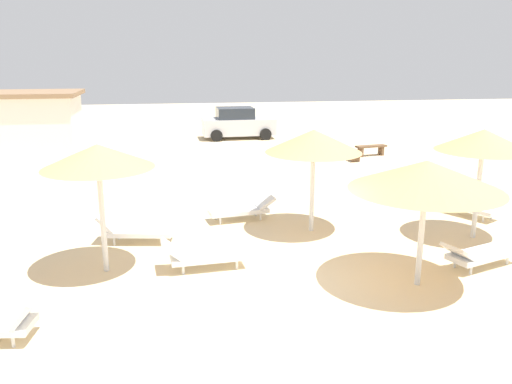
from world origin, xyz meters
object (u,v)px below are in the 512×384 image
object	(u,v)px
parasol_2	(314,141)
lounger_4	(464,204)
bench_0	(325,151)
bench_2	(351,152)
parasol_0	(98,157)
lounger_0	(202,255)
lounger_6	(134,230)
parasol_4	(484,141)
lounger_5	(478,254)
parasol_5	(426,176)
lounger_2	(243,209)
beach_cabana	(29,123)
bench_1	(371,148)
parked_car	(238,124)

from	to	relation	value
parasol_2	lounger_4	bearing A→B (deg)	8.23
bench_0	bench_2	world-z (taller)	same
parasol_0	lounger_0	size ratio (longest dim) A/B	1.47
lounger_0	lounger_6	size ratio (longest dim) A/B	0.99
parasol_4	lounger_5	world-z (taller)	parasol_4
bench_2	parasol_5	bearing A→B (deg)	-102.46
lounger_0	lounger_6	xyz separation A→B (m)	(-1.64, 1.95, 0.00)
lounger_6	parasol_4	bearing A→B (deg)	-6.24
parasol_2	lounger_6	xyz separation A→B (m)	(-4.70, -0.22, -2.13)
parasol_0	lounger_2	world-z (taller)	parasol_0
bench_2	beach_cabana	distance (m)	14.95
lounger_0	parasol_4	bearing A→B (deg)	7.92
lounger_2	bench_0	world-z (taller)	lounger_2
lounger_0	bench_0	world-z (taller)	lounger_0
lounger_0	lounger_4	bearing A→B (deg)	19.89
lounger_0	bench_2	world-z (taller)	lounger_0
lounger_6	bench_2	size ratio (longest dim) A/B	1.27
parasol_5	lounger_2	xyz separation A→B (m)	(-3.06, 4.91, -2.03)
parasol_5	lounger_0	size ratio (longest dim) A/B	1.59
lounger_0	beach_cabana	bearing A→B (deg)	116.07
lounger_4	bench_1	xyz separation A→B (m)	(0.55, 9.21, 0.03)
lounger_2	bench_0	size ratio (longest dim) A/B	1.31
lounger_6	lounger_4	bearing A→B (deg)	5.49
lounger_2	bench_1	xyz separation A→B (m)	(7.13, 8.69, 0.03)
parasol_5	beach_cabana	world-z (taller)	beach_cabana
parasol_0	bench_1	distance (m)	16.09
parasol_5	lounger_5	world-z (taller)	parasol_5
lounger_6	lounger_2	bearing A→B (deg)	25.84
lounger_6	lounger_5	bearing A→B (deg)	-19.80
parasol_2	parked_car	size ratio (longest dim) A/B	0.68
lounger_2	lounger_5	distance (m)	6.41
lounger_4	bench_0	size ratio (longest dim) A/B	1.28
parasol_0	parasol_5	distance (m)	6.76
parasol_4	parked_car	bearing A→B (deg)	103.77
lounger_5	beach_cabana	bearing A→B (deg)	130.54
parasol_2	bench_2	size ratio (longest dim) A/B	1.80
parked_car	bench_1	bearing A→B (deg)	-47.35
lounger_6	bench_1	world-z (taller)	lounger_6
lounger_5	bench_2	distance (m)	12.30
parasol_4	beach_cabana	xyz separation A→B (m)	(-14.39, 13.83, -1.08)
lounger_5	beach_cabana	distance (m)	20.66
lounger_0	lounger_5	bearing A→B (deg)	-7.90
bench_2	bench_0	bearing A→B (deg)	161.99
parked_car	parasol_4	bearing A→B (deg)	-76.23
lounger_2	lounger_5	xyz separation A→B (m)	(4.80, -4.25, 0.00)
parasol_0	parasol_4	size ratio (longest dim) A/B	1.00
lounger_4	bench_1	world-z (taller)	lounger_4
parasol_4	beach_cabana	distance (m)	19.98
lounger_0	bench_1	size ratio (longest dim) A/B	1.25
parasol_2	parked_car	distance (m)	16.02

